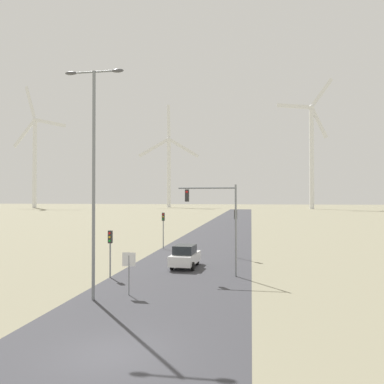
{
  "coord_description": "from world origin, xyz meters",
  "views": [
    {
      "loc": [
        4.99,
        -13.04,
        5.69
      ],
      "look_at": [
        0.0,
        18.37,
        6.16
      ],
      "focal_mm": 35.0,
      "sensor_mm": 36.0,
      "label": 1
    }
  ],
  "objects_px": {
    "traffic_light_post_mid_left": "(163,222)",
    "car_approaching": "(185,256)",
    "traffic_light_post_near_right": "(236,223)",
    "traffic_light_mast_overhead": "(217,212)",
    "traffic_light_post_near_left": "(110,243)",
    "wind_turbine_far_left": "(35,154)",
    "streetlamp": "(94,160)",
    "stop_sign_near": "(129,265)",
    "wind_turbine_center": "(312,148)",
    "wind_turbine_left": "(169,164)"
  },
  "relations": [
    {
      "from": "traffic_light_post_mid_left",
      "to": "car_approaching",
      "type": "distance_m",
      "value": 11.4
    },
    {
      "from": "traffic_light_post_near_right",
      "to": "traffic_light_mast_overhead",
      "type": "height_order",
      "value": "traffic_light_mast_overhead"
    },
    {
      "from": "traffic_light_post_near_left",
      "to": "wind_turbine_far_left",
      "type": "distance_m",
      "value": 197.02
    },
    {
      "from": "traffic_light_mast_overhead",
      "to": "car_approaching",
      "type": "bearing_deg",
      "value": 134.67
    },
    {
      "from": "traffic_light_post_near_right",
      "to": "traffic_light_mast_overhead",
      "type": "relative_size",
      "value": 0.69
    },
    {
      "from": "streetlamp",
      "to": "stop_sign_near",
      "type": "distance_m",
      "value": 6.4
    },
    {
      "from": "streetlamp",
      "to": "wind_turbine_center",
      "type": "distance_m",
      "value": 177.37
    },
    {
      "from": "traffic_light_post_near_right",
      "to": "car_approaching",
      "type": "bearing_deg",
      "value": -124.76
    },
    {
      "from": "car_approaching",
      "to": "wind_turbine_left",
      "type": "distance_m",
      "value": 187.96
    },
    {
      "from": "wind_turbine_far_left",
      "to": "traffic_light_mast_overhead",
      "type": "bearing_deg",
      "value": -54.54
    },
    {
      "from": "traffic_light_post_near_left",
      "to": "streetlamp",
      "type": "bearing_deg",
      "value": -77.67
    },
    {
      "from": "traffic_light_post_near_right",
      "to": "wind_turbine_left",
      "type": "bearing_deg",
      "value": 104.58
    },
    {
      "from": "traffic_light_post_near_left",
      "to": "wind_turbine_far_left",
      "type": "height_order",
      "value": "wind_turbine_far_left"
    },
    {
      "from": "car_approaching",
      "to": "wind_turbine_center",
      "type": "height_order",
      "value": "wind_turbine_center"
    },
    {
      "from": "traffic_light_post_near_left",
      "to": "car_approaching",
      "type": "relative_size",
      "value": 0.79
    },
    {
      "from": "traffic_light_post_mid_left",
      "to": "wind_turbine_left",
      "type": "height_order",
      "value": "wind_turbine_left"
    },
    {
      "from": "car_approaching",
      "to": "wind_turbine_far_left",
      "type": "relative_size",
      "value": 0.06
    },
    {
      "from": "traffic_light_post_near_left",
      "to": "wind_turbine_left",
      "type": "height_order",
      "value": "wind_turbine_left"
    },
    {
      "from": "traffic_light_post_near_right",
      "to": "traffic_light_post_mid_left",
      "type": "distance_m",
      "value": 9.47
    },
    {
      "from": "traffic_light_mast_overhead",
      "to": "wind_turbine_center",
      "type": "relative_size",
      "value": 0.1
    },
    {
      "from": "traffic_light_post_near_right",
      "to": "car_approaching",
      "type": "height_order",
      "value": "traffic_light_post_near_right"
    },
    {
      "from": "traffic_light_post_mid_left",
      "to": "wind_turbine_left",
      "type": "bearing_deg",
      "value": 102.39
    },
    {
      "from": "traffic_light_post_near_right",
      "to": "traffic_light_mast_overhead",
      "type": "distance_m",
      "value": 8.62
    },
    {
      "from": "traffic_light_post_mid_left",
      "to": "traffic_light_mast_overhead",
      "type": "height_order",
      "value": "traffic_light_mast_overhead"
    },
    {
      "from": "traffic_light_post_near_left",
      "to": "wind_turbine_far_left",
      "type": "bearing_deg",
      "value": 123.38
    },
    {
      "from": "traffic_light_post_near_left",
      "to": "traffic_light_post_near_right",
      "type": "relative_size",
      "value": 0.73
    },
    {
      "from": "streetlamp",
      "to": "wind_turbine_far_left",
      "type": "xyz_separation_m",
      "value": [
        -108.59,
        168.6,
        21.92
      ]
    },
    {
      "from": "stop_sign_near",
      "to": "traffic_light_post_mid_left",
      "type": "relative_size",
      "value": 0.62
    },
    {
      "from": "stop_sign_near",
      "to": "car_approaching",
      "type": "relative_size",
      "value": 0.59
    },
    {
      "from": "streetlamp",
      "to": "stop_sign_near",
      "type": "relative_size",
      "value": 5.17
    },
    {
      "from": "traffic_light_post_near_right",
      "to": "traffic_light_mast_overhead",
      "type": "bearing_deg",
      "value": -96.91
    },
    {
      "from": "wind_turbine_far_left",
      "to": "wind_turbine_left",
      "type": "bearing_deg",
      "value": 18.41
    },
    {
      "from": "wind_turbine_far_left",
      "to": "wind_turbine_left",
      "type": "relative_size",
      "value": 1.13
    },
    {
      "from": "traffic_light_post_near_left",
      "to": "traffic_light_post_mid_left",
      "type": "bearing_deg",
      "value": 88.87
    },
    {
      "from": "streetlamp",
      "to": "traffic_light_mast_overhead",
      "type": "relative_size",
      "value": 1.94
    },
    {
      "from": "stop_sign_near",
      "to": "traffic_light_post_near_left",
      "type": "relative_size",
      "value": 0.74
    },
    {
      "from": "traffic_light_post_mid_left",
      "to": "wind_turbine_left",
      "type": "xyz_separation_m",
      "value": [
        -37.61,
        171.27,
        22.17
      ]
    },
    {
      "from": "traffic_light_post_near_right",
      "to": "traffic_light_post_mid_left",
      "type": "height_order",
      "value": "traffic_light_post_near_right"
    },
    {
      "from": "streetlamp",
      "to": "traffic_light_post_near_right",
      "type": "height_order",
      "value": "streetlamp"
    },
    {
      "from": "stop_sign_near",
      "to": "traffic_light_post_near_right",
      "type": "relative_size",
      "value": 0.55
    },
    {
      "from": "traffic_light_mast_overhead",
      "to": "traffic_light_post_near_right",
      "type": "bearing_deg",
      "value": 83.09
    },
    {
      "from": "wind_turbine_center",
      "to": "traffic_light_post_near_left",
      "type": "bearing_deg",
      "value": -103.36
    },
    {
      "from": "stop_sign_near",
      "to": "wind_turbine_center",
      "type": "bearing_deg",
      "value": 77.9
    },
    {
      "from": "car_approaching",
      "to": "traffic_light_post_near_left",
      "type": "bearing_deg",
      "value": -134.77
    },
    {
      "from": "traffic_light_post_near_right",
      "to": "wind_turbine_center",
      "type": "xyz_separation_m",
      "value": [
        30.97,
        155.87,
        26.97
      ]
    },
    {
      "from": "streetlamp",
      "to": "traffic_light_post_near_right",
      "type": "relative_size",
      "value": 2.82
    },
    {
      "from": "streetlamp",
      "to": "car_approaching",
      "type": "relative_size",
      "value": 3.05
    },
    {
      "from": "wind_turbine_center",
      "to": "streetlamp",
      "type": "bearing_deg",
      "value": -102.54
    },
    {
      "from": "stop_sign_near",
      "to": "traffic_light_post_near_right",
      "type": "bearing_deg",
      "value": 69.07
    },
    {
      "from": "car_approaching",
      "to": "traffic_light_post_near_right",
      "type": "bearing_deg",
      "value": 55.24
    }
  ]
}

